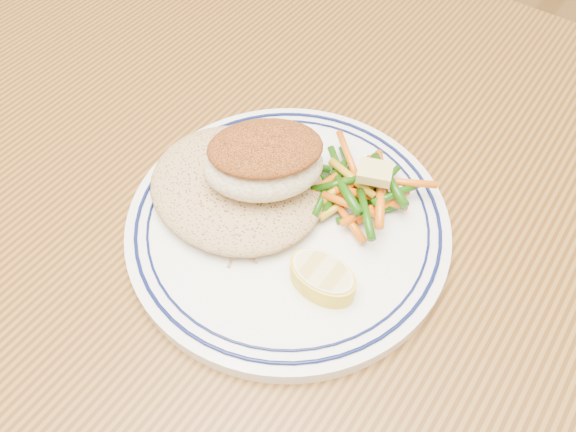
# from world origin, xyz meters

# --- Properties ---
(dining_table) EXTENTS (1.50, 0.90, 0.75)m
(dining_table) POSITION_xyz_m (0.00, 0.00, 0.65)
(dining_table) COLOR #4D2D0F
(dining_table) RESTS_ON ground
(plate) EXTENTS (0.27, 0.27, 0.02)m
(plate) POSITION_xyz_m (-0.02, 0.01, 0.76)
(plate) COLOR white
(plate) RESTS_ON dining_table
(rice_pilaf) EXTENTS (0.16, 0.14, 0.03)m
(rice_pilaf) POSITION_xyz_m (-0.07, 0.00, 0.78)
(rice_pilaf) COLOR #A88254
(rice_pilaf) RESTS_ON plate
(fish_fillet) EXTENTS (0.12, 0.12, 0.05)m
(fish_fillet) POSITION_xyz_m (-0.05, 0.01, 0.81)
(fish_fillet) COLOR #F1E7C7
(fish_fillet) RESTS_ON rice_pilaf
(vegetable_pile) EXTENTS (0.10, 0.10, 0.03)m
(vegetable_pile) POSITION_xyz_m (0.02, 0.06, 0.78)
(vegetable_pile) COLOR #D75B0A
(vegetable_pile) RESTS_ON plate
(butter_pat) EXTENTS (0.03, 0.03, 0.01)m
(butter_pat) POSITION_xyz_m (0.02, 0.07, 0.80)
(butter_pat) COLOR #D3BE67
(butter_pat) RESTS_ON vegetable_pile
(lemon_wedge) EXTENTS (0.06, 0.05, 0.02)m
(lemon_wedge) POSITION_xyz_m (0.04, -0.03, 0.78)
(lemon_wedge) COLOR yellow
(lemon_wedge) RESTS_ON plate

